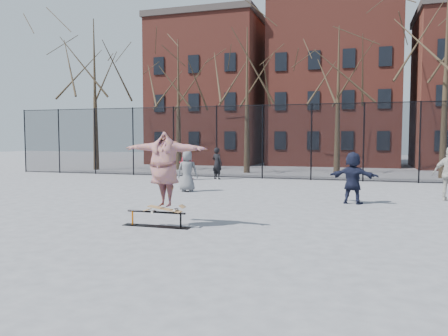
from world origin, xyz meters
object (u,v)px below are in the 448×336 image
(bystander_black, at_px, (217,163))
(bystander_navy, at_px, (353,178))
(skate_rail, at_px, (156,221))
(skateboard, at_px, (165,209))
(skater, at_px, (164,170))
(bystander_red, at_px, (186,164))
(bystander_grey, at_px, (187,171))

(bystander_black, relative_size, bystander_navy, 0.97)
(skate_rail, xyz_separation_m, skateboard, (0.24, 0.00, 0.29))
(skater, xyz_separation_m, bystander_navy, (4.40, 5.41, -0.55))
(bystander_red, distance_m, bystander_navy, 10.50)
(bystander_navy, bearing_deg, skate_rail, 60.86)
(skateboard, xyz_separation_m, bystander_black, (-2.65, 12.29, 0.40))
(skateboard, distance_m, bystander_black, 12.57)
(skate_rail, bearing_deg, skater, -0.00)
(skateboard, height_order, skater, skater)
(skater, xyz_separation_m, bystander_black, (-2.65, 12.29, -0.58))
(bystander_grey, bearing_deg, skate_rail, 96.05)
(bystander_grey, xyz_separation_m, bystander_black, (-0.49, 5.45, -0.00))
(bystander_black, height_order, bystander_red, bystander_black)
(skater, bearing_deg, skate_rail, -176.93)
(bystander_red, xyz_separation_m, bystander_navy, (8.51, -6.15, 0.05))
(skateboard, relative_size, bystander_navy, 0.53)
(bystander_grey, relative_size, bystander_red, 1.03)
(skate_rail, xyz_separation_m, bystander_navy, (4.64, 5.41, 0.72))
(bystander_navy, bearing_deg, bystander_black, -32.83)
(skateboard, distance_m, bystander_navy, 6.99)
(bystander_black, xyz_separation_m, bystander_navy, (7.05, -6.87, 0.03))
(skater, bearing_deg, bystander_red, 112.64)
(skate_rail, distance_m, skateboard, 0.38)
(bystander_grey, height_order, bystander_navy, bystander_navy)
(skateboard, relative_size, bystander_grey, 0.55)
(bystander_navy, bearing_deg, bystander_red, -24.39)
(skate_rail, bearing_deg, skateboard, 0.00)
(skater, relative_size, bystander_grey, 1.33)
(skate_rail, bearing_deg, bystander_grey, 105.68)
(bystander_grey, distance_m, bystander_navy, 6.71)
(bystander_grey, xyz_separation_m, bystander_red, (-1.96, 4.73, -0.03))
(bystander_grey, height_order, bystander_black, bystander_grey)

